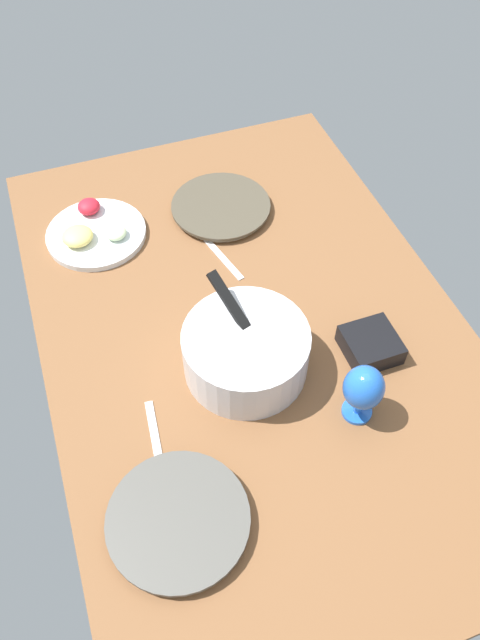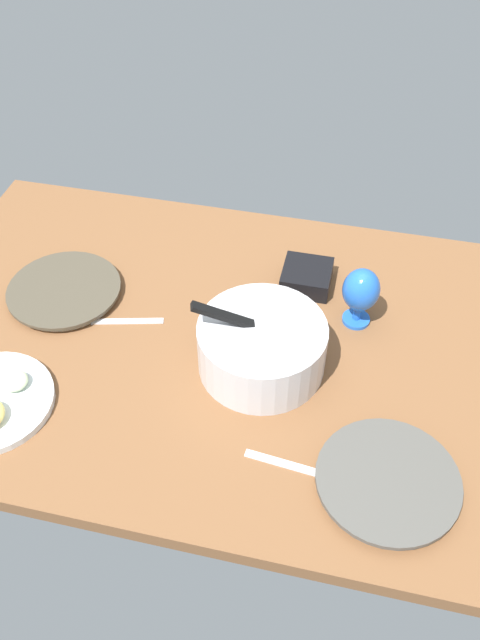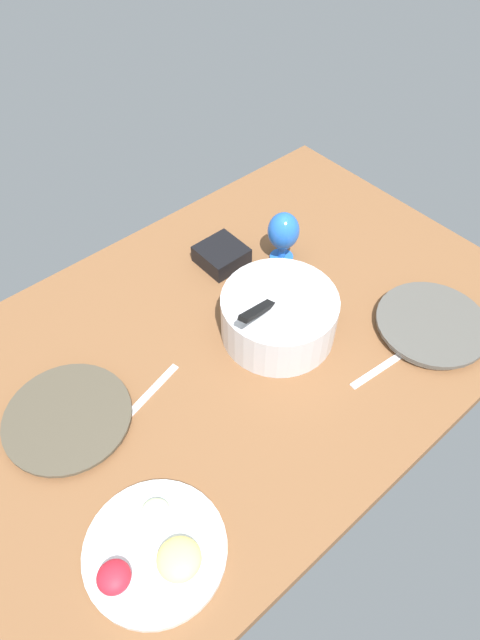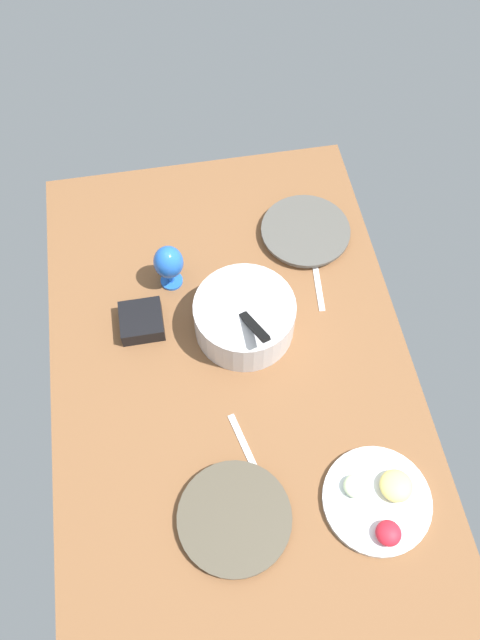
% 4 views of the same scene
% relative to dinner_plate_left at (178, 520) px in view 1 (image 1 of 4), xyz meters
% --- Properties ---
extents(ground_plane, '(1.60, 1.04, 0.04)m').
position_rel_dinner_plate_left_xyz_m(ground_plane, '(0.42, -0.31, -0.04)').
color(ground_plane, brown).
extents(dinner_plate_left, '(0.29, 0.29, 0.03)m').
position_rel_dinner_plate_left_xyz_m(dinner_plate_left, '(0.00, 0.00, 0.00)').
color(dinner_plate_left, silver).
rests_on(dinner_plate_left, ground_plane).
extents(dinner_plate_right, '(0.29, 0.29, 0.02)m').
position_rel_dinner_plate_left_xyz_m(dinner_plate_right, '(0.85, -0.38, -0.00)').
color(dinner_plate_right, beige).
rests_on(dinner_plate_right, ground_plane).
extents(mixing_bowl, '(0.30, 0.29, 0.20)m').
position_rel_dinner_plate_left_xyz_m(mixing_bowl, '(0.31, -0.26, 0.05)').
color(mixing_bowl, silver).
rests_on(mixing_bowl, ground_plane).
extents(fruit_platter, '(0.28, 0.28, 0.06)m').
position_rel_dinner_plate_left_xyz_m(fruit_platter, '(0.87, -0.01, 0.00)').
color(fruit_platter, silver).
rests_on(fruit_platter, ground_plane).
extents(hurricane_glass_blue, '(0.09, 0.09, 0.16)m').
position_rel_dinner_plate_left_xyz_m(hurricane_glass_blue, '(0.11, -0.45, 0.08)').
color(hurricane_glass_blue, blue).
rests_on(hurricane_glass_blue, ground_plane).
extents(square_bowl_black, '(0.13, 0.13, 0.05)m').
position_rel_dinner_plate_left_xyz_m(square_bowl_black, '(0.25, -0.56, 0.01)').
color(square_bowl_black, black).
rests_on(square_bowl_black, ground_plane).
extents(fork_by_left_plate, '(0.18, 0.04, 0.01)m').
position_rel_dinner_plate_left_xyz_m(fork_by_left_plate, '(0.20, -0.00, -0.01)').
color(fork_by_left_plate, silver).
rests_on(fork_by_left_plate, ground_plane).
extents(fork_by_right_plate, '(0.18, 0.06, 0.01)m').
position_rel_dinner_plate_left_xyz_m(fork_by_right_plate, '(0.66, -0.32, -0.01)').
color(fork_by_right_plate, silver).
rests_on(fork_by_right_plate, ground_plane).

